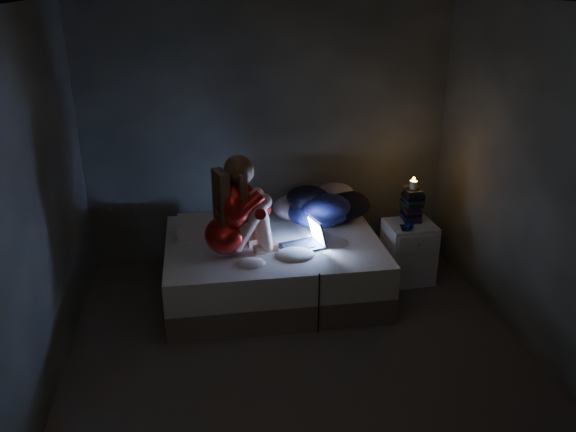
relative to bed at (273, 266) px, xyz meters
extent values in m
cube|color=#444140|center=(0.07, -1.10, -0.28)|extent=(3.60, 3.80, 0.02)
cube|color=silver|center=(0.07, -1.10, 2.34)|extent=(3.60, 3.80, 0.02)
cube|color=#2D2F2B|center=(0.07, 0.81, 1.03)|extent=(3.60, 0.02, 2.60)
cube|color=#2D2F2B|center=(0.07, -3.01, 1.03)|extent=(3.60, 0.02, 2.60)
cube|color=#2D2F2B|center=(-1.74, -1.10, 1.03)|extent=(0.02, 3.80, 2.60)
cube|color=#2D2F2B|center=(1.88, -1.10, 1.03)|extent=(0.02, 3.80, 2.60)
cube|color=silver|center=(-0.61, 0.25, 0.34)|extent=(0.49, 0.35, 0.14)
cube|color=silver|center=(1.32, 0.03, 0.03)|extent=(0.46, 0.42, 0.59)
cylinder|color=beige|center=(1.35, 0.12, 0.65)|extent=(0.07, 0.07, 0.08)
cube|color=black|center=(1.22, -0.06, 0.33)|extent=(0.10, 0.15, 0.01)
sphere|color=#061254|center=(1.24, -0.10, 0.36)|extent=(0.08, 0.08, 0.08)
camera|label=1|loc=(-0.62, -4.77, 2.49)|focal=36.39mm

